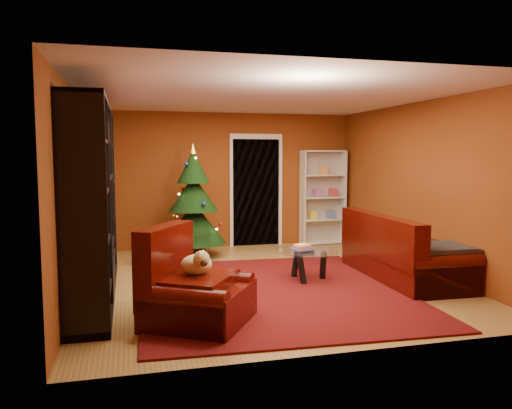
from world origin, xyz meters
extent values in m
cube|color=olive|center=(0.00, 0.00, -0.03)|extent=(5.00, 5.50, 0.05)
cube|color=silver|center=(0.00, 0.00, 2.62)|extent=(5.00, 5.50, 0.05)
cube|color=brown|center=(0.00, 2.77, 1.30)|extent=(5.00, 0.05, 2.60)
cube|color=brown|center=(-2.52, 0.00, 1.30)|extent=(0.05, 5.50, 2.60)
cube|color=brown|center=(2.52, 0.00, 1.30)|extent=(0.05, 5.50, 2.60)
cube|color=#510C0D|center=(-0.04, -0.64, 0.01)|extent=(3.52, 4.05, 0.02)
cube|color=#1F6D71|center=(-1.56, 1.53, 0.14)|extent=(0.29, 0.29, 0.27)
cube|color=#AA1226|center=(-0.58, 2.41, 0.12)|extent=(0.28, 0.28, 0.24)
camera|label=1|loc=(-1.85, -6.77, 1.78)|focal=35.00mm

